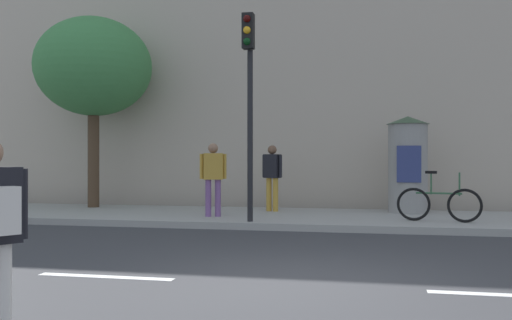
# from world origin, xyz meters

# --- Properties ---
(ground_plane) EXTENTS (80.00, 80.00, 0.00)m
(ground_plane) POSITION_xyz_m (0.00, 0.00, 0.00)
(ground_plane) COLOR #38383A
(sidewalk_curb) EXTENTS (36.00, 4.00, 0.15)m
(sidewalk_curb) POSITION_xyz_m (0.00, 7.00, 0.07)
(sidewalk_curb) COLOR #9E9B93
(sidewalk_curb) RESTS_ON ground_plane
(lane_markings) EXTENTS (25.80, 0.16, 0.01)m
(lane_markings) POSITION_xyz_m (-0.00, 0.00, 0.00)
(lane_markings) COLOR silver
(lane_markings) RESTS_ON ground_plane
(building_backdrop) EXTENTS (36.00, 5.00, 11.67)m
(building_backdrop) POSITION_xyz_m (0.00, 12.00, 5.83)
(building_backdrop) COLOR #B7A893
(building_backdrop) RESTS_ON ground_plane
(traffic_light) EXTENTS (0.24, 0.45, 4.44)m
(traffic_light) POSITION_xyz_m (-1.72, 5.24, 3.13)
(traffic_light) COLOR black
(traffic_light) RESTS_ON sidewalk_curb
(poster_column) EXTENTS (1.06, 1.06, 2.43)m
(poster_column) POSITION_xyz_m (1.73, 8.18, 1.38)
(poster_column) COLOR gray
(poster_column) RESTS_ON sidewalk_curb
(street_tree) EXTENTS (3.25, 3.25, 5.33)m
(street_tree) POSITION_xyz_m (-6.83, 8.06, 4.08)
(street_tree) COLOR #4C3826
(street_tree) RESTS_ON sidewalk_curb
(pedestrian_with_bag) EXTENTS (0.55, 0.48, 1.71)m
(pedestrian_with_bag) POSITION_xyz_m (-1.67, 7.85, 1.16)
(pedestrian_with_bag) COLOR #B78C33
(pedestrian_with_bag) RESTS_ON sidewalk_curb
(pedestrian_in_light_jacket) EXTENTS (0.60, 0.37, 1.72)m
(pedestrian_in_light_jacket) POSITION_xyz_m (-2.79, 6.20, 1.17)
(pedestrian_in_light_jacket) COLOR #724C84
(pedestrian_in_light_jacket) RESTS_ON sidewalk_curb
(bicycle_upright) EXTENTS (1.75, 0.36, 1.09)m
(bicycle_upright) POSITION_xyz_m (2.27, 6.13, 0.54)
(bicycle_upright) COLOR black
(bicycle_upright) RESTS_ON sidewalk_curb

